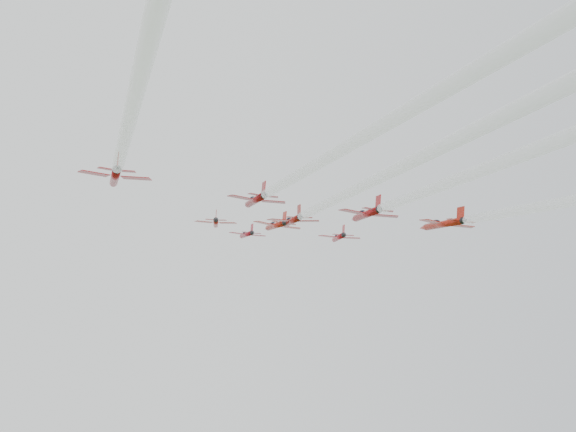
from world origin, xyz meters
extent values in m
cylinder|color=#A30F1E|center=(-3.74, 27.49, 165.12)|extent=(1.01, 8.76, 4.70)
cone|color=#A30F1E|center=(-3.74, 32.58, 167.43)|extent=(1.01, 2.25, 1.75)
cone|color=black|center=(-3.74, 22.82, 163.00)|extent=(1.01, 1.42, 1.37)
ellipsoid|color=black|center=(-3.74, 29.22, 166.41)|extent=(0.92, 2.18, 1.58)
cube|color=#A30F1E|center=(-6.22, 26.85, 164.78)|extent=(3.79, 2.54, 0.76)
cube|color=#A30F1E|center=(-1.27, 26.85, 164.78)|extent=(3.79, 2.54, 0.76)
cube|color=#A30F1E|center=(-3.74, 23.37, 164.46)|extent=(0.11, 2.26, 2.35)
cube|color=#A30F1E|center=(-5.03, 23.66, 163.38)|extent=(1.82, 1.26, 0.45)
cube|color=#A30F1E|center=(-2.46, 23.66, 163.38)|extent=(1.82, 1.26, 0.45)
cylinder|color=#A2150F|center=(-12.19, 15.21, 159.55)|extent=(1.00, 8.68, 4.66)
cone|color=#A2150F|center=(-12.19, 20.26, 161.84)|extent=(1.00, 2.23, 1.73)
cone|color=black|center=(-12.19, 10.58, 157.45)|extent=(1.00, 1.40, 1.36)
ellipsoid|color=black|center=(-12.19, 16.93, 160.83)|extent=(0.91, 2.16, 1.57)
cube|color=#A2150F|center=(-14.64, 14.57, 159.21)|extent=(3.75, 2.52, 0.76)
cube|color=#A2150F|center=(-9.74, 14.57, 159.21)|extent=(3.75, 2.52, 0.76)
cube|color=#A2150F|center=(-12.19, 11.13, 158.89)|extent=(0.11, 2.24, 2.33)
cube|color=#A2150F|center=(-13.46, 11.41, 157.83)|extent=(1.80, 1.25, 0.44)
cube|color=#A2150F|center=(-10.92, 11.41, 157.83)|extent=(1.80, 1.25, 0.44)
cylinder|color=#B31C11|center=(-0.74, 9.20, 156.83)|extent=(1.14, 9.89, 5.31)
cone|color=#B31C11|center=(-0.74, 14.95, 159.43)|extent=(1.14, 2.54, 1.98)
cone|color=black|center=(-0.74, 3.93, 154.43)|extent=(1.14, 1.60, 1.55)
ellipsoid|color=black|center=(-0.74, 11.16, 158.28)|extent=(1.03, 2.46, 1.79)
cube|color=#B31C11|center=(-3.54, 8.47, 156.44)|extent=(4.27, 2.87, 0.86)
cube|color=#B31C11|center=(2.05, 8.47, 156.44)|extent=(4.27, 2.87, 0.86)
cube|color=#B31C11|center=(-0.74, 4.55, 156.08)|extent=(0.12, 2.55, 2.65)
cube|color=#B31C11|center=(-2.19, 4.87, 154.86)|extent=(2.05, 1.42, 0.50)
cube|color=#B31C11|center=(0.70, 4.87, 154.86)|extent=(2.05, 1.42, 0.50)
cylinder|color=#B3111A|center=(14.10, 14.73, 159.33)|extent=(1.06, 9.18, 4.93)
cone|color=#B3111A|center=(14.10, 20.07, 161.75)|extent=(1.06, 2.36, 1.83)
cone|color=black|center=(14.10, 9.83, 157.11)|extent=(1.06, 1.49, 1.44)
ellipsoid|color=black|center=(14.10, 16.54, 160.68)|extent=(0.96, 2.28, 1.66)
cube|color=#B3111A|center=(11.51, 14.05, 158.97)|extent=(3.97, 2.66, 0.80)
cube|color=#B3111A|center=(16.70, 14.05, 158.97)|extent=(3.97, 2.66, 0.80)
cube|color=#B3111A|center=(14.10, 10.41, 158.64)|extent=(0.12, 2.37, 2.46)
cube|color=#B3111A|center=(12.76, 10.71, 157.51)|extent=(1.90, 1.32, 0.47)
cube|color=#B3111A|center=(15.45, 10.71, 157.51)|extent=(1.90, 1.32, 0.47)
cylinder|color=maroon|center=(0.70, 1.33, 153.26)|extent=(1.16, 10.09, 5.42)
cone|color=maroon|center=(0.70, 7.20, 155.92)|extent=(1.16, 2.59, 2.02)
cone|color=black|center=(0.70, -4.05, 150.81)|extent=(1.16, 1.63, 1.58)
ellipsoid|color=black|center=(0.70, 3.33, 154.74)|extent=(1.06, 2.51, 1.82)
cube|color=maroon|center=(-2.15, 0.59, 152.86)|extent=(4.36, 2.93, 0.88)
cube|color=maroon|center=(3.55, 0.59, 152.86)|extent=(4.36, 2.93, 0.88)
cube|color=maroon|center=(0.70, -3.42, 152.49)|extent=(0.13, 2.60, 2.71)
cube|color=maroon|center=(-0.78, -3.09, 151.25)|extent=(2.09, 1.45, 0.51)
cube|color=maroon|center=(2.17, -3.09, 151.25)|extent=(2.09, 1.45, 0.51)
cylinder|color=white|center=(0.70, -47.69, 131.02)|extent=(1.48, 87.13, 40.58)
cylinder|color=#A50F14|center=(-30.51, -17.56, 144.69)|extent=(1.21, 10.53, 5.65)
cone|color=#A50F14|center=(-30.51, -11.44, 147.46)|extent=(1.21, 2.71, 2.10)
cone|color=black|center=(-30.51, -23.17, 142.14)|extent=(1.21, 1.70, 1.65)
ellipsoid|color=black|center=(-30.51, -15.48, 146.24)|extent=(1.10, 2.61, 1.90)
cube|color=#A50F14|center=(-33.48, -18.34, 144.27)|extent=(4.55, 3.05, 0.92)
cube|color=#A50F14|center=(-27.54, -18.34, 144.27)|extent=(4.55, 3.05, 0.92)
cube|color=#A50F14|center=(-30.51, -22.51, 143.89)|extent=(0.13, 2.71, 2.82)
cube|color=#A50F14|center=(-32.05, -22.17, 142.60)|extent=(2.18, 1.52, 0.53)
cube|color=#A50F14|center=(-28.97, -22.17, 142.60)|extent=(2.18, 1.52, 0.53)
cylinder|color=maroon|center=(-8.95, -13.78, 146.40)|extent=(1.10, 9.58, 5.14)
cone|color=maroon|center=(-8.95, -8.21, 148.93)|extent=(1.10, 2.46, 1.91)
cone|color=black|center=(-8.95, -18.89, 144.08)|extent=(1.10, 1.55, 1.50)
ellipsoid|color=black|center=(-8.95, -11.88, 147.81)|extent=(1.00, 2.38, 1.73)
cube|color=maroon|center=(-11.66, -14.49, 146.03)|extent=(4.14, 2.78, 0.84)
cube|color=maroon|center=(-6.25, -14.49, 146.03)|extent=(4.14, 2.78, 0.84)
cube|color=maroon|center=(-8.95, -18.29, 145.68)|extent=(0.12, 2.47, 2.57)
cube|color=maroon|center=(-10.36, -17.98, 144.50)|extent=(1.99, 1.38, 0.49)
cube|color=maroon|center=(-7.55, -17.98, 144.50)|extent=(1.99, 1.38, 0.49)
cylinder|color=white|center=(-8.95, -60.33, 125.29)|extent=(1.40, 82.74, 38.54)
cylinder|color=#9C0E12|center=(9.50, -14.16, 146.23)|extent=(1.18, 10.24, 5.50)
cone|color=#9C0E12|center=(9.50, -8.21, 148.93)|extent=(1.18, 2.63, 2.05)
cone|color=black|center=(9.50, -19.62, 143.75)|extent=(1.18, 1.66, 1.60)
ellipsoid|color=black|center=(9.50, -12.13, 147.74)|extent=(1.07, 2.54, 1.85)
cube|color=#9C0E12|center=(6.60, -14.91, 145.83)|extent=(4.43, 2.97, 0.89)
cube|color=#9C0E12|center=(12.39, -14.91, 145.83)|extent=(4.43, 2.97, 0.89)
cube|color=#9C0E12|center=(9.50, -18.98, 145.46)|extent=(0.13, 2.64, 2.75)
cube|color=#9C0E12|center=(8.00, -18.64, 144.20)|extent=(2.12, 1.48, 0.52)
cube|color=#9C0E12|center=(11.00, -18.64, 144.20)|extent=(2.12, 1.48, 0.52)
cylinder|color=#AC1D10|center=(23.01, -14.23, 146.20)|extent=(1.17, 10.17, 5.46)
cone|color=#AC1D10|center=(23.01, -8.32, 148.88)|extent=(1.17, 2.61, 2.03)
cone|color=black|center=(23.01, -19.65, 143.74)|extent=(1.17, 1.65, 1.59)
ellipsoid|color=black|center=(23.01, -12.22, 147.69)|extent=(1.06, 2.53, 1.84)
cube|color=#AC1D10|center=(20.14, -14.98, 145.80)|extent=(4.40, 2.95, 0.89)
cube|color=#AC1D10|center=(25.89, -14.98, 145.80)|extent=(4.40, 2.95, 0.89)
cube|color=#AC1D10|center=(23.01, -19.02, 145.43)|extent=(0.13, 2.62, 2.73)
cube|color=#AC1D10|center=(21.52, -18.69, 144.18)|extent=(2.11, 1.47, 0.52)
cube|color=#AC1D10|center=(24.50, -18.69, 144.18)|extent=(2.11, 1.47, 0.52)
camera|label=1|loc=(-23.05, -96.72, 89.00)|focal=40.00mm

